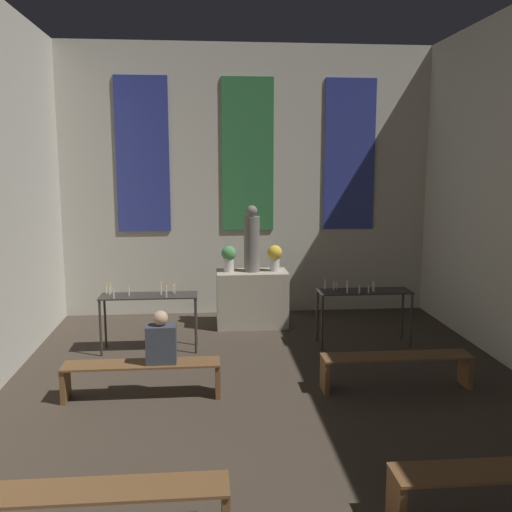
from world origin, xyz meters
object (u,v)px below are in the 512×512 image
at_px(altar, 252,299).
at_px(candle_rack_right, 364,298).
at_px(pew_second_left, 103,503).
at_px(person_seated, 161,341).
at_px(flower_vase_right, 275,256).
at_px(pew_back_right, 396,364).
at_px(statue, 252,241).
at_px(candle_rack_left, 149,302).
at_px(pew_second_right, 508,482).
at_px(flower_vase_left, 229,256).
at_px(pew_back_left, 142,372).

xyz_separation_m(altar, candle_rack_right, (1.65, -1.21, 0.27)).
relative_size(pew_second_left, person_seated, 2.93).
relative_size(flower_vase_right, pew_back_right, 0.24).
distance_m(statue, person_seated, 3.36).
xyz_separation_m(candle_rack_right, person_seated, (-2.99, -1.77, -0.04)).
relative_size(candle_rack_left, pew_second_right, 0.77).
relative_size(pew_second_right, person_seated, 2.93).
height_order(pew_second_left, pew_back_right, same).
relative_size(flower_vase_left, pew_back_left, 0.24).
relative_size(candle_rack_right, pew_back_left, 0.77).
bearing_deg(altar, candle_rack_right, -36.24).
relative_size(altar, candle_rack_right, 0.84).
bearing_deg(candle_rack_left, pew_second_left, -89.03).
bearing_deg(person_seated, flower_vase_left, 72.38).
height_order(altar, candle_rack_left, candle_rack_left).
xyz_separation_m(statue, candle_rack_right, (1.65, -1.21, -0.74)).
distance_m(altar, flower_vase_left, 0.85).
relative_size(statue, pew_second_right, 0.60).
bearing_deg(candle_rack_right, person_seated, -149.37).
height_order(statue, flower_vase_right, statue).
distance_m(pew_back_left, person_seated, 0.46).
height_order(pew_back_right, person_seated, person_seated).
xyz_separation_m(flower_vase_left, candle_rack_right, (2.05, -1.21, -0.48)).
xyz_separation_m(candle_rack_right, pew_back_left, (-3.23, -1.77, -0.44)).
bearing_deg(flower_vase_left, statue, 0.00).
bearing_deg(statue, person_seated, -114.28).
height_order(altar, candle_rack_right, candle_rack_right).
relative_size(statue, person_seated, 1.77).
xyz_separation_m(flower_vase_right, pew_back_left, (-1.98, -2.98, -0.92)).
xyz_separation_m(altar, statue, (0.00, 0.00, 1.01)).
bearing_deg(flower_vase_right, person_seated, -120.30).
height_order(candle_rack_right, pew_second_right, candle_rack_right).
height_order(pew_back_left, person_seated, person_seated).
bearing_deg(statue, pew_back_left, -117.99).
bearing_deg(pew_back_left, flower_vase_right, 56.38).
relative_size(pew_second_right, pew_back_left, 1.00).
distance_m(flower_vase_left, pew_back_right, 3.69).
height_order(candle_rack_left, person_seated, person_seated).
bearing_deg(pew_second_left, pew_second_right, 0.00).
bearing_deg(pew_back_left, person_seated, 0.00).
bearing_deg(pew_second_right, flower_vase_right, 101.80).
bearing_deg(statue, pew_second_right, -74.41).
bearing_deg(pew_back_left, pew_second_right, -40.42).
bearing_deg(pew_back_right, pew_second_left, -139.58).
height_order(statue, pew_back_left, statue).
bearing_deg(statue, candle_rack_left, -144.00).
relative_size(altar, pew_second_left, 0.65).
bearing_deg(statue, candle_rack_right, -36.24).
bearing_deg(pew_second_right, statue, 105.59).
bearing_deg(pew_back_left, pew_back_right, 0.00).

